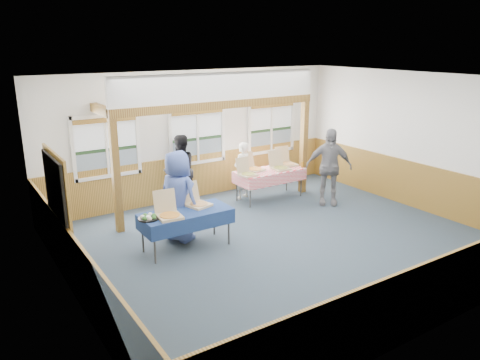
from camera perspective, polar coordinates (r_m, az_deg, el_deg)
name	(u,v)px	position (r m, az deg, el deg)	size (l,w,h in m)	color
floor	(281,242)	(9.47, 4.98, -7.53)	(8.00, 8.00, 0.00)	#283542
ceiling	(285,79)	(8.68, 5.51, 12.15)	(8.00, 8.00, 0.00)	white
wall_back	(197,135)	(11.82, -5.32, 5.47)	(8.00, 8.00, 0.00)	silver
wall_front	(449,222)	(6.69, 24.09, -4.65)	(8.00, 8.00, 0.00)	silver
wall_left	(66,202)	(7.28, -20.45, -2.58)	(8.00, 8.00, 0.00)	silver
wall_right	(417,141)	(11.79, 20.78, 4.43)	(8.00, 8.00, 0.00)	silver
wainscot_back	(198,176)	(12.04, -5.14, 0.54)	(7.98, 0.05, 1.10)	brown
wainscot_front	(437,292)	(7.12, 22.92, -12.51)	(7.98, 0.05, 1.10)	brown
wainscot_left	(75,267)	(7.67, -19.48, -9.99)	(0.05, 6.98, 1.10)	brown
wainscot_right	(412,184)	(12.01, 20.20, -0.47)	(0.05, 6.98, 1.10)	brown
cased_opening	(59,218)	(8.30, -21.23, -4.38)	(0.06, 1.30, 2.10)	#323232
window_left	(106,143)	(10.91, -16.00, 4.39)	(1.56, 0.10, 1.46)	white
window_mid	(197,132)	(11.77, -5.24, 5.81)	(1.56, 0.10, 1.46)	white
window_right	(271,124)	(12.98, 3.83, 6.85)	(1.56, 0.10, 1.46)	white
post_left	(116,177)	(9.89, -14.85, 0.40)	(0.15, 0.15, 2.40)	#5B3414
post_right	(304,148)	(12.31, 7.76, 3.93)	(0.15, 0.15, 2.40)	#5B3414
cross_beam	(221,105)	(10.64, -2.39, 9.16)	(5.15, 0.18, 0.18)	#5B3414
table_left	(186,214)	(8.97, -6.62, -4.18)	(1.86, 1.14, 0.76)	#323232
table_right	(270,172)	(11.77, 3.64, 0.95)	(1.92, 1.34, 0.76)	#323232
pizza_box_a	(169,214)	(8.68, -8.67, -4.08)	(0.47, 0.55, 0.46)	tan
pizza_box_b	(197,202)	(9.21, -5.20, -2.75)	(0.51, 0.57, 0.44)	tan
pizza_box_c	(247,173)	(11.24, 0.87, 0.88)	(0.40, 0.47, 0.40)	tan
pizza_box_d	(254,168)	(11.69, 1.68, 1.50)	(0.49, 0.56, 0.43)	tan
pizza_box_e	(280,167)	(11.83, 4.87, 1.64)	(0.45, 0.53, 0.45)	tan
pizza_box_f	(287,163)	(12.24, 5.71, 2.12)	(0.44, 0.53, 0.46)	tan
veggie_tray	(149,218)	(8.66, -11.09, -4.52)	(0.38, 0.38, 0.09)	black
drink_glass	(302,164)	(12.06, 7.61, 1.89)	(0.07, 0.07, 0.15)	#9D6C1A
woman_white	(242,171)	(11.79, 0.27, 1.15)	(0.53, 0.35, 1.45)	white
woman_black	(180,170)	(11.34, -7.32, 1.16)	(0.85, 0.66, 1.75)	black
man_blue	(178,196)	(9.30, -7.56, -1.99)	(0.90, 0.59, 1.84)	#3E539C
person_grey	(329,167)	(11.52, 10.77, 1.59)	(1.10, 0.46, 1.88)	slate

